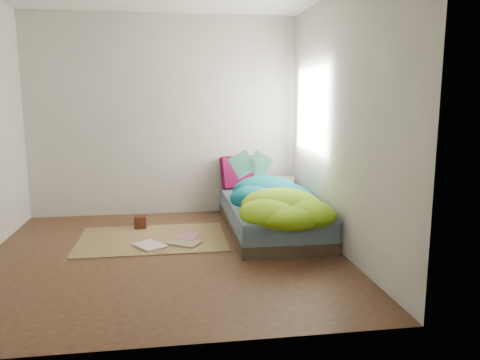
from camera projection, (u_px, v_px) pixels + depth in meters
name	position (u px, v px, depth m)	size (l,w,h in m)	color
ground	(166.00, 255.00, 4.64)	(3.50, 3.50, 0.00)	#3E2218
room_walls	(163.00, 89.00, 4.37)	(3.54, 3.54, 2.62)	#BCB8B2
bed	(271.00, 216.00, 5.49)	(1.00, 2.00, 0.34)	#34281C
duvet	(276.00, 191.00, 5.22)	(0.96, 1.84, 0.34)	#065F6A
rug	(153.00, 239.00, 5.15)	(1.60, 1.10, 0.01)	brown
pillow_floral	(274.00, 184.00, 6.28)	(0.53, 0.33, 0.12)	beige
pillow_magenta	(237.00, 172.00, 6.28)	(0.43, 0.13, 0.43)	#4C0522
open_book	(251.00, 156.00, 5.85)	(0.45, 0.10, 0.28)	green
wooden_box	(140.00, 222.00, 5.57)	(0.14, 0.14, 0.14)	#390E0D
floor_book_a	(140.00, 248.00, 4.78)	(0.24, 0.33, 0.02)	white
floor_book_b	(178.00, 236.00, 5.19)	(0.23, 0.31, 0.03)	#BB6C87
floor_book_c	(179.00, 246.00, 4.85)	(0.23, 0.32, 0.02)	tan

